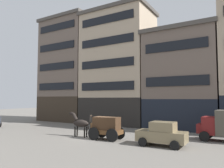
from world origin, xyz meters
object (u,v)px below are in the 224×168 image
draft_horse (80,123)px  pedestrian_officer (91,121)px  cargo_wagon (106,126)px  sedan_light (162,134)px

draft_horse → pedestrian_officer: 4.85m
cargo_wagon → pedestrian_officer: size_ratio=1.66×
cargo_wagon → sedan_light: 5.05m
draft_horse → pedestrian_officer: bearing=114.3°
sedan_light → draft_horse: bearing=-179.8°
pedestrian_officer → sedan_light: bearing=-23.7°
pedestrian_officer → cargo_wagon: bearing=-41.7°
draft_horse → cargo_wagon: bearing=0.1°
pedestrian_officer → draft_horse: bearing=-65.7°
cargo_wagon → sedan_light: (5.04, 0.02, -0.23)m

